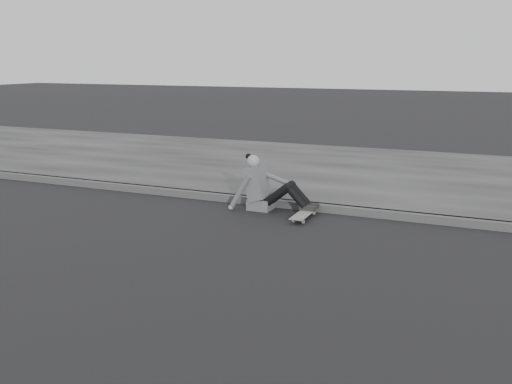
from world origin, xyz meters
TOP-DOWN VIEW (x-y plane):
  - ground at (0.00, 0.00)m, footprint 80.00×80.00m
  - curb at (0.00, 2.58)m, footprint 24.00×0.16m
  - sidewalk at (0.00, 5.60)m, footprint 24.00×6.00m
  - skateboard at (1.10, 2.07)m, footprint 0.20×0.78m
  - seated_woman at (0.37, 2.32)m, footprint 1.38×0.46m

SIDE VIEW (x-z plane):
  - ground at x=0.00m, z-range 0.00..0.00m
  - curb at x=0.00m, z-range 0.00..0.12m
  - sidewalk at x=0.00m, z-range 0.00..0.12m
  - skateboard at x=1.10m, z-range 0.03..0.12m
  - seated_woman at x=0.37m, z-range -0.08..0.80m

